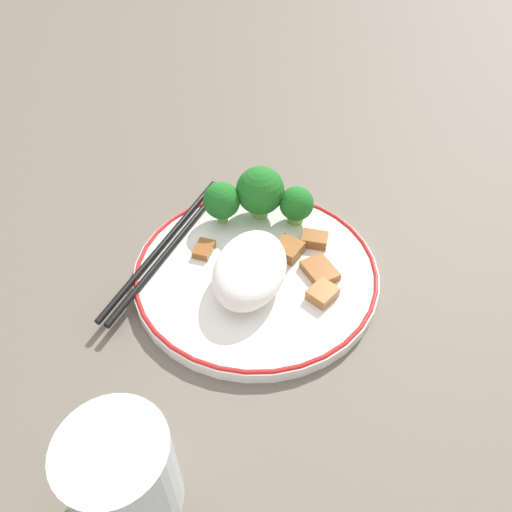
# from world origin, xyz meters

# --- Properties ---
(ground_plane) EXTENTS (3.00, 3.00, 0.00)m
(ground_plane) POSITION_xyz_m (0.00, 0.00, 0.00)
(ground_plane) COLOR #665B51
(plate) EXTENTS (0.27, 0.27, 0.02)m
(plate) POSITION_xyz_m (0.00, 0.00, 0.01)
(plate) COLOR white
(plate) RESTS_ON ground_plane
(rice_mound) EXTENTS (0.11, 0.07, 0.05)m
(rice_mound) POSITION_xyz_m (-0.02, -0.00, 0.04)
(rice_mound) COLOR white
(rice_mound) RESTS_ON plate
(broccoli_back_left) EXTENTS (0.04, 0.04, 0.05)m
(broccoli_back_left) POSITION_xyz_m (0.09, -0.02, 0.04)
(broccoli_back_left) COLOR #72AD4C
(broccoli_back_left) RESTS_ON plate
(broccoli_back_center) EXTENTS (0.06, 0.06, 0.07)m
(broccoli_back_center) POSITION_xyz_m (0.09, 0.02, 0.05)
(broccoli_back_center) COLOR #72AD4C
(broccoli_back_center) RESTS_ON plate
(broccoli_back_right) EXTENTS (0.04, 0.04, 0.05)m
(broccoli_back_right) POSITION_xyz_m (0.07, 0.06, 0.04)
(broccoli_back_right) COLOR #72AD4C
(broccoli_back_right) RESTS_ON plate
(meat_near_front) EXTENTS (0.05, 0.05, 0.01)m
(meat_near_front) POSITION_xyz_m (0.01, -0.07, 0.02)
(meat_near_front) COLOR brown
(meat_near_front) RESTS_ON plate
(meat_near_left) EXTENTS (0.04, 0.03, 0.01)m
(meat_near_left) POSITION_xyz_m (-0.02, -0.08, 0.02)
(meat_near_left) COLOR #9E6633
(meat_near_left) RESTS_ON plate
(meat_near_right) EXTENTS (0.03, 0.02, 0.01)m
(meat_near_right) POSITION_xyz_m (0.01, 0.06, 0.02)
(meat_near_right) COLOR brown
(meat_near_right) RESTS_ON plate
(meat_near_back) EXTENTS (0.04, 0.04, 0.01)m
(meat_near_back) POSITION_xyz_m (0.03, -0.03, 0.02)
(meat_near_back) COLOR brown
(meat_near_back) RESTS_ON plate
(meat_on_rice_edge) EXTENTS (0.02, 0.03, 0.01)m
(meat_on_rice_edge) POSITION_xyz_m (0.06, -0.05, 0.02)
(meat_on_rice_edge) COLOR brown
(meat_on_rice_edge) RESTS_ON plate
(meat_mid_left) EXTENTS (0.04, 0.03, 0.01)m
(meat_mid_left) POSITION_xyz_m (0.02, 0.00, 0.02)
(meat_mid_left) COLOR brown
(meat_mid_left) RESTS_ON plate
(chopsticks) EXTENTS (0.25, 0.06, 0.01)m
(chopsticks) POSITION_xyz_m (0.01, 0.11, 0.02)
(chopsticks) COLOR black
(chopsticks) RESTS_ON plate
(drinking_glass) EXTENTS (0.08, 0.08, 0.09)m
(drinking_glass) POSITION_xyz_m (-0.25, 0.03, 0.05)
(drinking_glass) COLOR silver
(drinking_glass) RESTS_ON ground_plane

